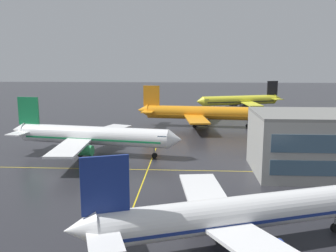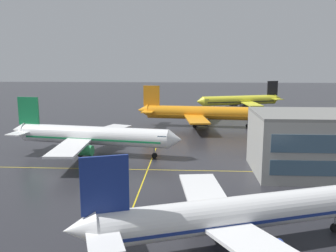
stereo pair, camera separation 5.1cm
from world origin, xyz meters
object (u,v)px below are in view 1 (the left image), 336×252
at_px(airliner_third_row, 200,113).
at_px(airliner_far_left_stand, 241,100).
at_px(airliner_second_row, 92,136).
at_px(airliner_front_gate, 237,214).

distance_m(airliner_third_row, airliner_far_left_stand, 41.13).
bearing_deg(airliner_second_row, airliner_far_left_stand, 60.68).
distance_m(airliner_front_gate, airliner_second_row, 44.32).
bearing_deg(airliner_far_left_stand, airliner_second_row, -119.32).
xyz_separation_m(airliner_front_gate, airliner_second_row, (-24.92, 36.65, 0.29)).
height_order(airliner_front_gate, airliner_third_row, airliner_third_row).
relative_size(airliner_front_gate, airliner_far_left_stand, 0.96).
xyz_separation_m(airliner_second_row, airliner_third_row, (23.26, 33.77, 0.10)).
distance_m(airliner_second_row, airliner_third_row, 41.01).
bearing_deg(airliner_second_row, airliner_third_row, 55.44).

